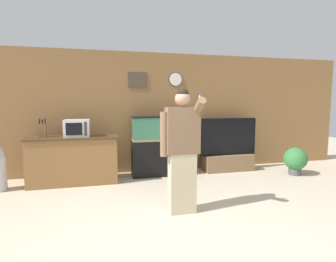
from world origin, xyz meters
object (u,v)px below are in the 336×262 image
counter_island (74,160)px  knife_block (42,130)px  person_standing (182,149)px  microwave (77,128)px  aquarium_on_stand (160,146)px  tv_on_stand (228,155)px  potted_plant (295,160)px

counter_island → knife_block: size_ratio=4.67×
knife_block → person_standing: (2.13, -1.79, -0.13)m
counter_island → knife_block: 0.78m
microwave → aquarium_on_stand: bearing=6.4°
tv_on_stand → person_standing: 2.61m
counter_island → potted_plant: (4.48, -0.49, -0.13)m
person_standing → aquarium_on_stand: bearing=87.0°
microwave → aquarium_on_stand: 1.68m
person_standing → potted_plant: person_standing is taller
person_standing → potted_plant: size_ratio=2.95×
aquarium_on_stand → potted_plant: aquarium_on_stand is taller
counter_island → person_standing: 2.41m
knife_block → tv_on_stand: knife_block is taller
aquarium_on_stand → knife_block: bearing=-176.5°
tv_on_stand → aquarium_on_stand: bearing=-179.9°
counter_island → microwave: 0.61m
microwave → tv_on_stand: (3.18, 0.19, -0.71)m
microwave → person_standing: (1.52, -1.74, -0.16)m
person_standing → potted_plant: bearing=23.6°
knife_block → aquarium_on_stand: aquarium_on_stand is taller
counter_island → aquarium_on_stand: bearing=5.8°
counter_island → microwave: bearing=-8.3°
tv_on_stand → potted_plant: tv_on_stand is taller
counter_island → tv_on_stand: tv_on_stand is taller
microwave → aquarium_on_stand: (1.62, 0.18, -0.43)m
potted_plant → knife_block: bearing=174.0°
knife_block → tv_on_stand: bearing=2.1°
counter_island → microwave: size_ratio=3.59×
person_standing → tv_on_stand: bearing=49.3°
person_standing → knife_block: bearing=139.9°
knife_block → person_standing: size_ratio=0.20×
microwave → knife_block: (-0.61, 0.05, -0.03)m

